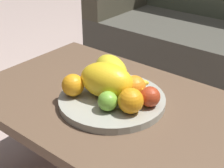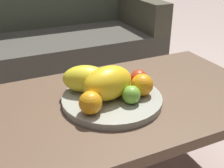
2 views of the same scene
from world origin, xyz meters
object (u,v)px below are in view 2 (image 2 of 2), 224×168
Objects in this scene: orange_right at (142,85)px; apple_front at (139,78)px; melon_smaller_beside at (85,79)px; apple_left at (131,95)px; orange_left at (121,79)px; coffee_table at (122,109)px; couch at (40,48)px; orange_front at (90,103)px; banana_bunch at (114,84)px; melon_large_front at (108,83)px; fruit_bowl at (112,99)px.

apple_front is at bearing 69.05° from orange_right.
apple_left is at bearing -53.94° from melon_smaller_beside.
orange_left is 0.09m from orange_right.
coffee_table is 0.19m from melon_smaller_beside.
couch is at bearing 98.17° from apple_front.
banana_bunch is (0.14, 0.11, -0.01)m from orange_front.
banana_bunch is at bearing 127.41° from coffee_table.
melon_smaller_beside is (-0.04, -1.09, 0.23)m from couch.
couch is 1.11m from melon_smaller_beside.
couch is at bearing 93.07° from banana_bunch.
banana_bunch is (-0.01, 0.11, -0.00)m from apple_left.
melon_smaller_beside is 0.13m from orange_left.
apple_left is at bearing -150.39° from orange_right.
apple_left is at bearing -130.51° from apple_front.
melon_large_front is 0.07m from banana_bunch.
apple_front is at bearing 14.52° from fruit_bowl.
orange_front is at bearing -156.00° from apple_front.
fruit_bowl is at bearing 19.26° from melon_large_front.
orange_right is 1.27× the size of apple_left.
couch reaches higher than melon_smaller_beside.
couch is 1.20m from melon_large_front.
fruit_bowl is 4.49× the size of orange_right.
coffee_table is at bearing 27.97° from orange_front.
couch reaches higher than coffee_table.
banana_bunch is at bearing 55.13° from fruit_bowl.
melon_large_front is at bearing 132.29° from apple_left.
fruit_bowl reaches higher than coffee_table.
melon_smaller_beside is at bearing 75.52° from orange_front.
fruit_bowl is (0.03, -1.17, 0.16)m from couch.
coffee_table is 17.49× the size of apple_left.
melon_smaller_beside is 2.15× the size of orange_left.
banana_bunch is (-0.02, 0.03, 0.10)m from coffee_table.
orange_right is 0.11m from banana_bunch.
orange_front reaches higher than apple_front.
orange_left is at bearing 12.06° from banana_bunch.
orange_right is (0.12, -0.03, -0.02)m from melon_large_front.
apple_front is at bearing 24.00° from orange_front.
melon_large_front is 0.10m from melon_smaller_beside.
orange_left is at bearing 81.19° from apple_left.
fruit_bowl is 1.95× the size of melon_large_front.
fruit_bowl is 0.09m from apple_left.
fruit_bowl is (-0.05, -0.01, 0.06)m from coffee_table.
apple_left is (-0.01, -0.08, 0.11)m from coffee_table.
banana_bunch is at bearing -23.19° from melon_smaller_beside.
melon_smaller_beside is 0.95× the size of banana_bunch.
banana_bunch is at bearing 44.95° from melon_large_front.
orange_right is at bearing -44.48° from banana_bunch.
orange_left is at bearing 118.98° from orange_right.
orange_right reaches higher than orange_front.
banana_bunch reaches higher than coffee_table.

